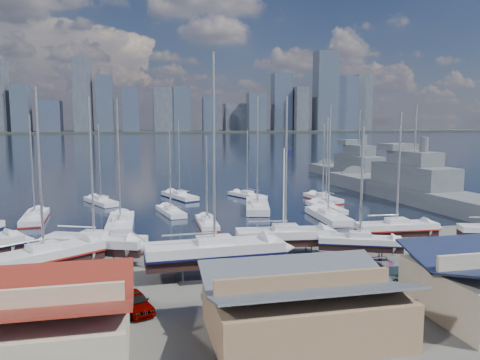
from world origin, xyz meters
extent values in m
plane|color=#605E59|center=(0.00, -10.00, 0.00)|extent=(1400.00, 1400.00, 0.00)
cube|color=#192339|center=(0.00, 300.00, -0.15)|extent=(1400.00, 600.00, 0.40)
cube|color=#2D332D|center=(0.00, 560.00, 1.10)|extent=(1400.00, 80.00, 2.20)
cube|color=#3D4756|center=(-141.97, 552.31, 30.18)|extent=(19.55, 21.83, 55.97)
cube|color=#475166|center=(-111.19, 558.58, 20.77)|extent=(26.03, 30.49, 37.14)
cube|color=#595E66|center=(-70.96, 546.95, 46.02)|extent=(21.60, 16.58, 87.63)
cube|color=#3D4756|center=(-45.38, 548.38, 36.00)|extent=(19.42, 28.42, 67.60)
cube|color=#475166|center=(-15.00, 551.59, 29.25)|extent=(20.24, 23.80, 54.09)
cube|color=#595E66|center=(25.78, 548.33, 29.20)|extent=(24.62, 19.72, 54.00)
cube|color=#3D4756|center=(47.64, 546.55, 30.18)|extent=(20.75, 17.93, 55.97)
cube|color=#475166|center=(84.09, 544.87, 23.71)|extent=(18.36, 16.25, 43.03)
cube|color=#595E66|center=(120.24, 563.78, 20.05)|extent=(28.49, 22.03, 35.69)
cube|color=#3D4756|center=(145.71, 546.00, 26.75)|extent=(23.34, 17.87, 49.11)
cube|color=#475166|center=(184.98, 560.84, 40.18)|extent=(25.35, 19.79, 75.95)
cube|color=#595E66|center=(208.39, 554.33, 31.04)|extent=(17.00, 27.45, 57.67)
cube|color=#3D4756|center=(245.53, 554.25, 55.22)|extent=(29.28, 24.05, 106.04)
cube|color=#475166|center=(277.54, 563.71, 39.40)|extent=(30.82, 28.37, 74.41)
cube|color=#595E66|center=(307.39, 565.54, 40.94)|extent=(21.74, 17.03, 77.48)
cube|color=#BFB293|center=(-18.00, -26.00, 1.60)|extent=(14.00, 9.00, 3.20)
cube|color=#8C6B4C|center=(0.00, -26.00, 1.50)|extent=(12.00, 8.00, 3.00)
cube|color=#575C64|center=(0.00, -26.00, 3.54)|extent=(12.60, 8.40, 1.27)
cube|color=#2D2D33|center=(-18.22, -11.44, 0.08)|extent=(6.09, 5.29, 0.16)
cube|color=black|center=(-18.22, -11.44, 1.61)|extent=(9.81, 7.76, 0.82)
cube|color=silver|center=(-18.22, -11.44, 2.43)|extent=(10.05, 8.11, 0.82)
cube|color=maroon|center=(-18.22, -11.44, 2.05)|extent=(10.15, 8.19, 0.16)
cube|color=silver|center=(-18.22, -11.44, 3.08)|extent=(3.08, 2.85, 0.50)
cylinder|color=#B2B2B7|center=(-18.22, -11.44, 9.73)|extent=(0.22, 0.22, 13.79)
cube|color=#2D2D33|center=(-14.39, -7.45, 0.08)|extent=(5.93, 4.33, 0.16)
cube|color=black|center=(-14.39, -7.45, 1.59)|extent=(9.97, 5.86, 0.79)
cube|color=silver|center=(-14.39, -7.45, 2.38)|extent=(10.13, 6.24, 0.79)
cube|color=silver|center=(-14.39, -7.45, 3.02)|extent=(2.89, 2.45, 0.50)
cylinder|color=#B2B2B7|center=(-14.39, -7.45, 9.40)|extent=(0.22, 0.22, 13.25)
cube|color=#2D2D33|center=(-3.72, -13.56, 0.08)|extent=(6.78, 3.32, 0.16)
cube|color=black|center=(-3.72, -13.56, 1.68)|extent=(12.22, 3.36, 0.97)
cube|color=silver|center=(-3.72, -13.56, 2.65)|extent=(12.24, 3.87, 0.97)
cube|color=#0B0F38|center=(-3.72, -13.56, 2.21)|extent=(12.37, 3.91, 0.19)
cube|color=silver|center=(-3.72, -13.56, 3.39)|extent=(3.11, 2.15, 0.50)
cylinder|color=#B2B2B7|center=(-3.72, -13.56, 11.32)|extent=(0.22, 0.22, 16.36)
cube|color=#2D2D33|center=(4.41, -8.69, 0.08)|extent=(5.71, 3.08, 0.16)
cube|color=black|center=(4.41, -8.69, 1.60)|extent=(10.14, 3.43, 0.80)
cube|color=silver|center=(4.41, -8.69, 2.39)|extent=(10.18, 3.85, 0.80)
cube|color=silver|center=(4.41, -8.69, 3.04)|extent=(2.65, 1.93, 0.50)
cylinder|color=#B2B2B7|center=(4.41, -8.69, 9.50)|extent=(0.22, 0.22, 13.42)
cube|color=#2D2D33|center=(10.99, -12.10, 0.08)|extent=(4.84, 3.51, 0.16)
cube|color=black|center=(10.99, -12.10, 1.52)|extent=(8.14, 4.74, 0.64)
cube|color=silver|center=(10.99, -12.10, 2.16)|extent=(8.26, 5.05, 0.64)
cube|color=#0B0F38|center=(10.99, -12.10, 1.87)|extent=(8.35, 5.10, 0.13)
cube|color=silver|center=(10.99, -12.10, 2.73)|extent=(2.36, 1.99, 0.50)
cylinder|color=#B2B2B7|center=(10.99, -12.10, 7.88)|extent=(0.22, 0.22, 10.81)
cube|color=#2D2D33|center=(17.64, -7.64, 0.08)|extent=(5.06, 2.56, 0.16)
cube|color=black|center=(17.64, -7.64, 1.56)|extent=(9.08, 2.69, 0.72)
cube|color=silver|center=(17.64, -7.64, 2.28)|extent=(9.10, 3.07, 0.72)
cube|color=maroon|center=(17.64, -7.64, 1.95)|extent=(9.20, 3.10, 0.14)
cube|color=silver|center=(17.64, -7.64, 2.88)|extent=(2.33, 1.64, 0.50)
cylinder|color=#B2B2B7|center=(17.64, -7.64, 8.69)|extent=(0.22, 0.22, 12.10)
cube|color=black|center=(-24.23, 15.27, -0.28)|extent=(3.06, 10.30, 0.81)
cube|color=silver|center=(-24.23, 15.27, 0.54)|extent=(3.49, 10.32, 0.81)
cube|color=maroon|center=(-24.23, 15.27, 0.16)|extent=(3.52, 10.43, 0.16)
cube|color=silver|center=(-24.23, 15.27, 1.19)|extent=(1.87, 2.64, 0.50)
cylinder|color=#B2B2B7|center=(-24.23, 15.27, 7.80)|extent=(0.22, 0.22, 13.72)
cube|color=black|center=(-16.18, 27.07, -0.24)|extent=(5.97, 9.26, 0.74)
cube|color=silver|center=(-16.18, 27.07, 0.49)|extent=(6.31, 9.42, 0.74)
cube|color=silver|center=(-16.18, 27.07, 1.11)|extent=(2.39, 2.75, 0.50)
cylinder|color=#B2B2B7|center=(-16.18, 27.07, 7.08)|extent=(0.22, 0.22, 12.44)
cube|color=black|center=(-12.46, 8.43, -0.32)|extent=(3.01, 11.60, 0.92)
cube|color=silver|center=(-12.46, 8.43, 0.60)|extent=(3.49, 11.61, 0.92)
cube|color=#0B0F38|center=(-12.46, 8.43, 0.18)|extent=(3.53, 11.73, 0.18)
cube|color=silver|center=(-12.46, 8.43, 1.32)|extent=(2.00, 2.93, 0.50)
cylinder|color=#B2B2B7|center=(-12.46, 8.43, 8.85)|extent=(0.22, 0.22, 15.58)
cube|color=black|center=(-5.43, 15.76, -0.23)|extent=(3.75, 8.88, 0.69)
cube|color=silver|center=(-5.43, 15.76, 0.46)|extent=(4.11, 8.95, 0.69)
cube|color=silver|center=(-5.43, 15.76, 1.06)|extent=(1.86, 2.41, 0.50)
cylinder|color=#B2B2B7|center=(-5.43, 15.76, 6.64)|extent=(0.22, 0.22, 11.67)
cube|color=black|center=(-2.83, 29.86, -0.26)|extent=(5.72, 9.88, 0.78)
cube|color=silver|center=(-2.83, 29.86, 0.52)|extent=(6.10, 10.03, 0.78)
cube|color=#0B0F38|center=(-2.83, 29.86, 0.16)|extent=(6.16, 10.13, 0.16)
cube|color=silver|center=(-2.83, 29.86, 1.15)|extent=(2.41, 2.86, 0.50)
cylinder|color=#B2B2B7|center=(-2.83, 29.86, 7.46)|extent=(0.22, 0.22, 13.10)
cube|color=black|center=(-1.31, 7.02, -0.21)|extent=(2.17, 8.30, 0.66)
cube|color=silver|center=(-1.31, 7.02, 0.45)|extent=(2.51, 8.31, 0.66)
cube|color=maroon|center=(-1.31, 7.02, 0.14)|extent=(2.54, 8.39, 0.13)
cube|color=silver|center=(-1.31, 7.02, 1.03)|extent=(1.44, 2.10, 0.50)
cylinder|color=#B2B2B7|center=(-1.31, 7.02, 6.35)|extent=(0.22, 0.22, 11.14)
cube|color=black|center=(8.06, 16.48, -0.34)|extent=(5.62, 12.52, 0.97)
cube|color=silver|center=(8.06, 16.48, 0.63)|extent=(6.12, 12.64, 0.97)
cube|color=silver|center=(8.06, 16.48, 1.37)|extent=(2.69, 3.43, 0.50)
cylinder|color=#B2B2B7|center=(8.06, 16.48, 9.34)|extent=(0.22, 0.22, 16.45)
cube|color=black|center=(9.27, 28.28, -0.22)|extent=(5.55, 8.53, 0.68)
cube|color=silver|center=(9.27, 28.28, 0.46)|extent=(5.87, 8.69, 0.68)
cube|color=#0B0F38|center=(9.27, 28.28, 0.15)|extent=(5.93, 8.78, 0.14)
cube|color=silver|center=(9.27, 28.28, 1.05)|extent=(2.22, 2.54, 0.50)
cylinder|color=#B2B2B7|center=(9.27, 28.28, 6.54)|extent=(0.22, 0.22, 11.48)
cube|color=black|center=(15.88, 7.05, -0.30)|extent=(2.99, 11.15, 0.89)
cube|color=silver|center=(15.88, 7.05, 0.58)|extent=(3.46, 11.17, 0.89)
cube|color=silver|center=(15.88, 7.05, 1.27)|extent=(1.95, 2.83, 0.50)
cylinder|color=#B2B2B7|center=(15.88, 7.05, 8.50)|extent=(0.22, 0.22, 14.95)
cube|color=black|center=(18.23, 13.41, -0.27)|extent=(2.51, 9.99, 0.80)
cube|color=silver|center=(18.23, 13.41, 0.53)|extent=(2.93, 9.99, 0.80)
cube|color=#0B0F38|center=(18.23, 13.41, 0.16)|extent=(2.95, 10.09, 0.16)
cube|color=silver|center=(18.23, 13.41, 1.18)|extent=(1.71, 2.51, 0.50)
cylinder|color=#B2B2B7|center=(18.23, 13.41, 7.65)|extent=(0.22, 0.22, 13.44)
cube|color=black|center=(21.38, 22.20, -0.25)|extent=(3.61, 9.55, 0.75)
cube|color=silver|center=(21.38, 22.20, 0.50)|extent=(4.00, 9.61, 0.75)
cube|color=maroon|center=(21.38, 22.20, 0.15)|extent=(4.04, 9.70, 0.15)
cube|color=silver|center=(21.38, 22.20, 1.12)|extent=(1.90, 2.54, 0.50)
cylinder|color=#B2B2B7|center=(21.38, 22.20, 7.16)|extent=(0.22, 0.22, 12.58)
cube|color=#5A6063|center=(36.79, 18.94, 0.49)|extent=(11.05, 48.88, 4.36)
cube|color=#5A6063|center=(36.79, 18.94, 4.47)|extent=(7.35, 17.35, 3.60)
cube|color=#5A6063|center=(36.79, 18.94, 7.47)|extent=(5.30, 9.99, 2.40)
cube|color=#5A6063|center=(36.46, 23.78, 9.17)|extent=(5.75, 5.21, 1.20)
cylinder|color=#B2B2B7|center=(36.79, 18.94, 12.67)|extent=(0.30, 0.30, 8.00)
cube|color=#5A6063|center=(40.80, 47.57, 0.43)|extent=(8.78, 42.07, 3.76)
cube|color=#5A6063|center=(40.80, 47.57, 4.11)|extent=(6.08, 14.87, 3.60)
cube|color=#5A6063|center=(40.80, 47.57, 7.11)|extent=(4.43, 8.55, 2.40)
cube|color=#5A6063|center=(40.59, 51.75, 8.81)|extent=(4.88, 4.41, 1.20)
cylinder|color=#B2B2B7|center=(40.80, 47.57, 12.31)|extent=(0.30, 0.30, 8.00)
imported|color=gray|center=(-10.66, -19.87, 0.75)|extent=(3.21, 4.76, 1.50)
imported|color=gray|center=(-2.76, -18.69, 0.71)|extent=(4.37, 1.71, 1.42)
imported|color=gray|center=(3.12, -18.57, 0.68)|extent=(3.93, 5.36, 1.35)
imported|color=gray|center=(10.72, -18.29, 0.78)|extent=(2.32, 5.40, 1.55)
cylinder|color=white|center=(4.66, -7.27, 5.51)|extent=(0.12, 0.12, 11.01)
cube|color=#15133B|center=(5.12, -7.27, 10.46)|extent=(0.92, 0.05, 0.64)
camera|label=1|loc=(-10.29, -53.24, 13.68)|focal=35.00mm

